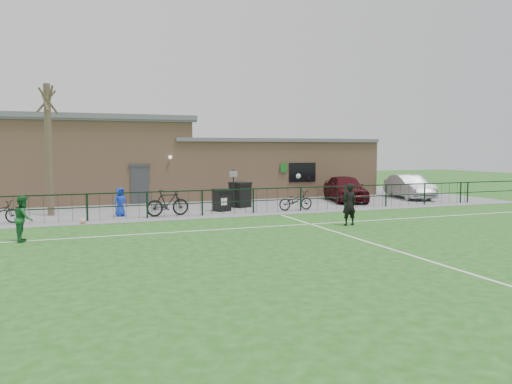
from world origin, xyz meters
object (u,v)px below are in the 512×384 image
object	(u,v)px
bare_tree	(49,150)
bicycle_d	(168,203)
car_maroon	(345,188)
spectator_child	(120,202)
sign_post	(233,189)
car_silver	(409,187)
wheelie_bin_right	(240,195)
ball_ground	(83,221)
outfield_player	(24,218)
wheelie_bin_left	(222,201)
bicycle_e	(296,201)

from	to	relation	value
bare_tree	bicycle_d	world-z (taller)	bare_tree
car_maroon	spectator_child	distance (m)	13.02
sign_post	car_silver	world-z (taller)	sign_post
wheelie_bin_right	ball_ground	size ratio (longest dim) A/B	4.96
spectator_child	car_silver	bearing A→B (deg)	-17.45
car_maroon	outfield_player	xyz separation A→B (m)	(-16.48, -6.98, -0.02)
wheelie_bin_left	bicycle_e	xyz separation A→B (m)	(3.54, -1.00, -0.02)
wheelie_bin_right	ball_ground	bearing A→B (deg)	179.10
wheelie_bin_right	car_silver	xyz separation A→B (m)	(11.24, 0.64, 0.11)
bicycle_e	outfield_player	distance (m)	12.76
bicycle_e	car_maroon	bearing A→B (deg)	-60.72
sign_post	outfield_player	size ratio (longest dim) A/B	1.31
wheelie_bin_left	bicycle_e	distance (m)	3.68
ball_ground	spectator_child	bearing A→B (deg)	46.53
outfield_player	ball_ground	world-z (taller)	outfield_player
wheelie_bin_right	spectator_child	world-z (taller)	spectator_child
bicycle_e	ball_ground	xyz separation A→B (m)	(-10.08, -1.03, -0.37)
bare_tree	outfield_player	distance (m)	6.87
bare_tree	car_maroon	distance (m)	15.99
bare_tree	bicycle_d	bearing A→B (deg)	-23.03
bicycle_d	outfield_player	distance (m)	7.12
bicycle_e	spectator_child	size ratio (longest dim) A/B	1.39
car_maroon	spectator_child	world-z (taller)	car_maroon
spectator_child	outfield_player	xyz separation A→B (m)	(-3.62, -5.00, 0.09)
bicycle_d	car_maroon	bearing A→B (deg)	-83.07
wheelie_bin_left	bicycle_d	world-z (taller)	bicycle_d
outfield_player	bicycle_d	bearing A→B (deg)	-53.23
ball_ground	car_maroon	bearing A→B (deg)	14.46
car_maroon	bicycle_e	distance (m)	5.23
car_silver	bicycle_e	world-z (taller)	car_silver
bare_tree	wheelie_bin_left	distance (m)	8.29
bare_tree	bicycle_d	xyz separation A→B (m)	(4.99, -2.12, -2.39)
outfield_player	car_silver	bearing A→B (deg)	-72.15
sign_post	spectator_child	size ratio (longest dim) A/B	1.53
bare_tree	bicycle_e	world-z (taller)	bare_tree
wheelie_bin_right	bicycle_e	bearing A→B (deg)	-68.96
wheelie_bin_left	car_maroon	size ratio (longest dim) A/B	0.22
sign_post	bicycle_e	world-z (taller)	sign_post
spectator_child	ball_ground	bearing A→B (deg)	-157.82
wheelie_bin_right	car_maroon	bearing A→B (deg)	-18.94
wheelie_bin_right	spectator_child	distance (m)	6.41
outfield_player	spectator_child	bearing A→B (deg)	-36.67
car_silver	bare_tree	bearing A→B (deg)	-166.16
spectator_child	ball_ground	xyz separation A→B (m)	(-1.68, -1.77, -0.55)
car_silver	spectator_child	xyz separation A→B (m)	(-17.48, -2.12, -0.07)
wheelie_bin_right	sign_post	bearing A→B (deg)	-172.23
car_silver	bicycle_d	size ratio (longest dim) A/B	2.22
sign_post	ball_ground	world-z (taller)	sign_post
wheelie_bin_left	bicycle_e	world-z (taller)	wheelie_bin_left
wheelie_bin_right	bicycle_d	size ratio (longest dim) A/B	0.62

